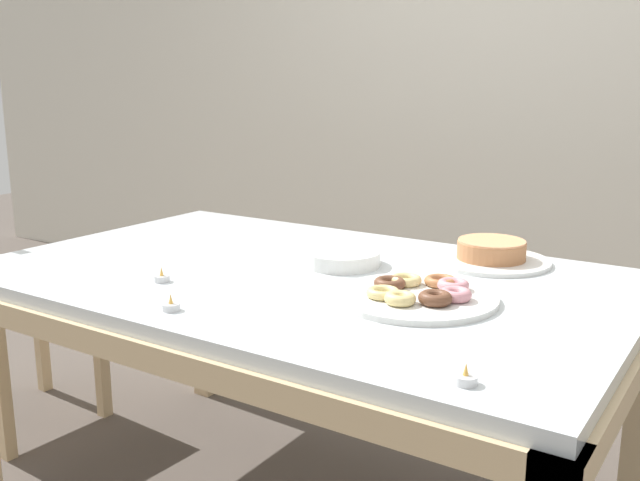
# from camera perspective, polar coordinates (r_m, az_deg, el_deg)

# --- Properties ---
(wall_back) EXTENTS (8.00, 0.10, 2.60)m
(wall_back) POSITION_cam_1_polar(r_m,az_deg,el_deg) (3.49, 16.50, 13.69)
(wall_back) COLOR silver
(wall_back) RESTS_ON ground
(dining_table) EXTENTS (1.69, 1.07, 0.72)m
(dining_table) POSITION_cam_1_polar(r_m,az_deg,el_deg) (1.89, -1.53, -4.79)
(dining_table) COLOR silver
(dining_table) RESTS_ON ground
(cake_chocolate_round) EXTENTS (0.32, 0.32, 0.06)m
(cake_chocolate_round) POSITION_cam_1_polar(r_m,az_deg,el_deg) (2.01, 13.53, -1.06)
(cake_chocolate_round) COLOR white
(cake_chocolate_round) RESTS_ON dining_table
(pastry_platter) EXTENTS (0.37, 0.37, 0.04)m
(pastry_platter) POSITION_cam_1_polar(r_m,az_deg,el_deg) (1.64, 7.85, -4.28)
(pastry_platter) COLOR white
(pastry_platter) RESTS_ON dining_table
(plate_stack) EXTENTS (0.21, 0.21, 0.04)m
(plate_stack) POSITION_cam_1_polar(r_m,az_deg,el_deg) (1.93, 1.76, -1.41)
(plate_stack) COLOR white
(plate_stack) RESTS_ON dining_table
(tealight_near_front) EXTENTS (0.04, 0.04, 0.04)m
(tealight_near_front) POSITION_cam_1_polar(r_m,az_deg,el_deg) (1.22, 11.56, -10.76)
(tealight_near_front) COLOR silver
(tealight_near_front) RESTS_ON dining_table
(tealight_near_cakes) EXTENTS (0.04, 0.04, 0.04)m
(tealight_near_cakes) POSITION_cam_1_polar(r_m,az_deg,el_deg) (1.59, -11.83, -5.15)
(tealight_near_cakes) COLOR silver
(tealight_near_cakes) RESTS_ON dining_table
(tealight_right_edge) EXTENTS (0.04, 0.04, 0.04)m
(tealight_right_edge) POSITION_cam_1_polar(r_m,az_deg,el_deg) (1.82, -12.54, -2.93)
(tealight_right_edge) COLOR silver
(tealight_right_edge) RESTS_ON dining_table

